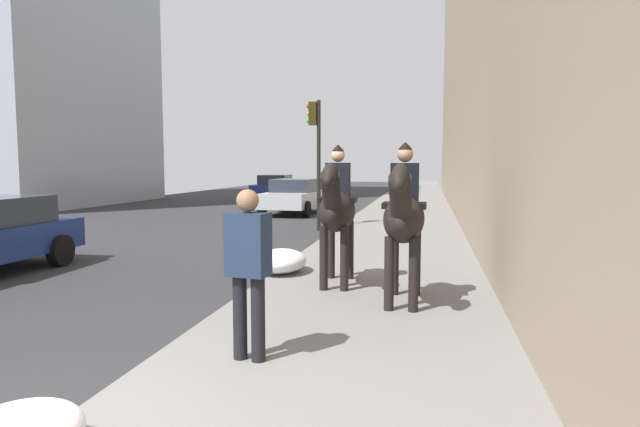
{
  "coord_description": "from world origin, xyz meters",
  "views": [
    {
      "loc": [
        -3.12,
        -2.72,
        2.06
      ],
      "look_at": [
        4.0,
        -1.31,
        1.4
      ],
      "focal_mm": 30.51,
      "sensor_mm": 36.0,
      "label": 1
    }
  ],
  "objects": [
    {
      "name": "mounted_horse_near",
      "position": [
        5.37,
        -1.32,
        1.36
      ],
      "size": [
        2.15,
        0.63,
        2.25
      ],
      "rotation": [
        0.0,
        0.0,
        3.19
      ],
      "color": "black",
      "rests_on": "sidewalk_slab"
    },
    {
      "name": "pedestrian_greeting",
      "position": [
        1.9,
        -1.01,
        1.1
      ],
      "size": [
        0.32,
        0.44,
        1.7
      ],
      "rotation": [
        0.0,
        0.0,
        -0.15
      ],
      "color": "black",
      "rests_on": "sidewalk_slab"
    },
    {
      "name": "traffic_light_near_curb",
      "position": [
        13.33,
        0.66,
        2.67
      ],
      "size": [
        0.2,
        0.44,
        4.0
      ],
      "color": "black",
      "rests_on": "ground"
    },
    {
      "name": "snow_pile_far",
      "position": [
        6.19,
        -0.15,
        0.33
      ],
      "size": [
        1.2,
        0.93,
        0.42
      ],
      "primitive_type": "ellipsoid",
      "color": "white",
      "rests_on": "sidewalk_slab"
    },
    {
      "name": "mounted_horse_far",
      "position": [
        4.38,
        -2.41,
        1.35
      ],
      "size": [
        2.15,
        0.61,
        2.25
      ],
      "rotation": [
        0.0,
        0.0,
        3.12
      ],
      "color": "black",
      "rests_on": "sidewalk_slab"
    },
    {
      "name": "car_far_lane",
      "position": [
        26.98,
        5.91,
        0.75
      ],
      "size": [
        4.09,
        2.11,
        1.44
      ],
      "rotation": [
        0.0,
        0.0,
        3.17
      ],
      "color": "navy",
      "rests_on": "ground"
    },
    {
      "name": "car_near_lane",
      "position": [
        18.59,
        2.71,
        0.75
      ],
      "size": [
        4.02,
        2.15,
        1.44
      ],
      "rotation": [
        0.0,
        0.0,
        3.11
      ],
      "color": "#B7BABF",
      "rests_on": "ground"
    }
  ]
}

